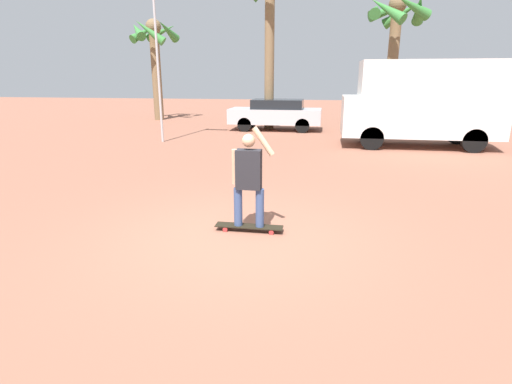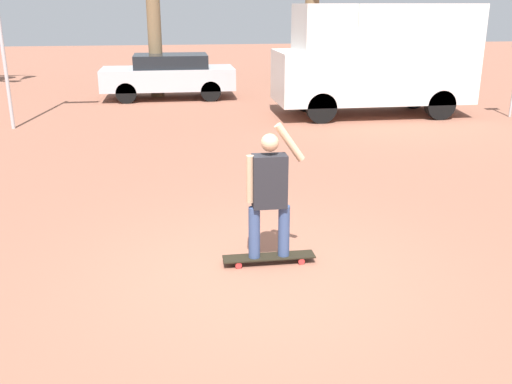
{
  "view_description": "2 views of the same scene",
  "coord_description": "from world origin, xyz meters",
  "px_view_note": "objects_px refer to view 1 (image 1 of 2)",
  "views": [
    {
      "loc": [
        1.26,
        -5.87,
        2.51
      ],
      "look_at": [
        0.19,
        0.44,
        0.65
      ],
      "focal_mm": 28.0,
      "sensor_mm": 36.0,
      "label": 1
    },
    {
      "loc": [
        -1.01,
        -6.04,
        3.06
      ],
      "look_at": [
        -0.01,
        0.61,
        0.83
      ],
      "focal_mm": 40.0,
      "sensor_mm": 36.0,
      "label": 2
    }
  ],
  "objects_px": {
    "palm_tree_far_left": "(154,45)",
    "flagpole": "(158,32)",
    "skateboard": "(249,227)",
    "parked_car_silver": "(276,114)",
    "person_skateboarder": "(249,175)",
    "palm_tree_near_van": "(396,25)",
    "camper_van": "(424,101)"
  },
  "relations": [
    {
      "from": "palm_tree_far_left",
      "to": "flagpole",
      "type": "xyz_separation_m",
      "value": [
        3.6,
        -7.96,
        -0.12
      ]
    },
    {
      "from": "skateboard",
      "to": "person_skateboarder",
      "type": "xyz_separation_m",
      "value": [
        -0.0,
        0.0,
        0.89
      ]
    },
    {
      "from": "camper_van",
      "to": "flagpole",
      "type": "xyz_separation_m",
      "value": [
        -9.75,
        -0.46,
        2.44
      ]
    },
    {
      "from": "skateboard",
      "to": "palm_tree_far_left",
      "type": "bearing_deg",
      "value": 117.29
    },
    {
      "from": "skateboard",
      "to": "parked_car_silver",
      "type": "height_order",
      "value": "parked_car_silver"
    },
    {
      "from": "palm_tree_far_left",
      "to": "skateboard",
      "type": "bearing_deg",
      "value": -62.71
    },
    {
      "from": "palm_tree_far_left",
      "to": "flagpole",
      "type": "relative_size",
      "value": 0.78
    },
    {
      "from": "palm_tree_near_van",
      "to": "flagpole",
      "type": "distance_m",
      "value": 12.43
    },
    {
      "from": "person_skateboarder",
      "to": "flagpole",
      "type": "bearing_deg",
      "value": 119.8
    },
    {
      "from": "person_skateboarder",
      "to": "parked_car_silver",
      "type": "distance_m",
      "value": 13.25
    },
    {
      "from": "palm_tree_near_van",
      "to": "palm_tree_far_left",
      "type": "bearing_deg",
      "value": 179.31
    },
    {
      "from": "camper_van",
      "to": "palm_tree_far_left",
      "type": "xyz_separation_m",
      "value": [
        -13.35,
        7.5,
        2.56
      ]
    },
    {
      "from": "parked_car_silver",
      "to": "palm_tree_far_left",
      "type": "distance_m",
      "value": 9.03
    },
    {
      "from": "person_skateboarder",
      "to": "palm_tree_far_left",
      "type": "bearing_deg",
      "value": 117.29
    },
    {
      "from": "palm_tree_near_van",
      "to": "palm_tree_far_left",
      "type": "relative_size",
      "value": 1.14
    },
    {
      "from": "palm_tree_far_left",
      "to": "flagpole",
      "type": "distance_m",
      "value": 8.74
    },
    {
      "from": "camper_van",
      "to": "parked_car_silver",
      "type": "height_order",
      "value": "camper_van"
    },
    {
      "from": "skateboard",
      "to": "person_skateboarder",
      "type": "height_order",
      "value": "person_skateboarder"
    },
    {
      "from": "palm_tree_near_van",
      "to": "person_skateboarder",
      "type": "bearing_deg",
      "value": -105.32
    },
    {
      "from": "skateboard",
      "to": "flagpole",
      "type": "height_order",
      "value": "flagpole"
    },
    {
      "from": "parked_car_silver",
      "to": "palm_tree_far_left",
      "type": "relative_size",
      "value": 0.77
    },
    {
      "from": "camper_van",
      "to": "parked_car_silver",
      "type": "relative_size",
      "value": 1.24
    },
    {
      "from": "parked_car_silver",
      "to": "palm_tree_far_left",
      "type": "xyz_separation_m",
      "value": [
        -7.53,
        3.61,
        3.43
      ]
    },
    {
      "from": "skateboard",
      "to": "parked_car_silver",
      "type": "bearing_deg",
      "value": 94.95
    },
    {
      "from": "skateboard",
      "to": "palm_tree_near_van",
      "type": "height_order",
      "value": "palm_tree_near_van"
    },
    {
      "from": "parked_car_silver",
      "to": "palm_tree_near_van",
      "type": "xyz_separation_m",
      "value": [
        5.71,
        3.45,
        4.25
      ]
    },
    {
      "from": "skateboard",
      "to": "palm_tree_far_left",
      "type": "xyz_separation_m",
      "value": [
        -8.68,
        16.81,
        4.14
      ]
    },
    {
      "from": "flagpole",
      "to": "skateboard",
      "type": "bearing_deg",
      "value": -60.19
    },
    {
      "from": "palm_tree_near_van",
      "to": "palm_tree_far_left",
      "type": "xyz_separation_m",
      "value": [
        -13.24,
        0.16,
        -0.82
      ]
    },
    {
      "from": "skateboard",
      "to": "parked_car_silver",
      "type": "relative_size",
      "value": 0.26
    },
    {
      "from": "flagpole",
      "to": "camper_van",
      "type": "bearing_deg",
      "value": 2.72
    },
    {
      "from": "camper_van",
      "to": "flagpole",
      "type": "distance_m",
      "value": 10.06
    }
  ]
}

